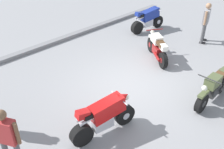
# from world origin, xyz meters

# --- Properties ---
(ground_plane) EXTENTS (40.00, 40.00, 0.00)m
(ground_plane) POSITION_xyz_m (0.00, 0.00, 0.00)
(ground_plane) COLOR gray
(curb_edge) EXTENTS (14.00, 0.30, 0.15)m
(curb_edge) POSITION_xyz_m (0.00, 4.60, 0.07)
(curb_edge) COLOR gray
(curb_edge) RESTS_ON ground
(motorcycle_red_sportbike) EXTENTS (1.96, 0.70, 1.14)m
(motorcycle_red_sportbike) POSITION_xyz_m (-2.15, -1.00, 0.59)
(motorcycle_red_sportbike) COLOR black
(motorcycle_red_sportbike) RESTS_ON ground
(motorcycle_cream_vintage) EXTENTS (1.17, 1.74, 1.07)m
(motorcycle_cream_vintage) POSITION_xyz_m (2.08, 0.57, 0.49)
(motorcycle_cream_vintage) COLOR black
(motorcycle_cream_vintage) RESTS_ON ground
(motorcycle_blue_sportbike) EXTENTS (1.96, 0.70, 1.14)m
(motorcycle_blue_sportbike) POSITION_xyz_m (4.04, 2.67, 0.59)
(motorcycle_blue_sportbike) COLOR black
(motorcycle_blue_sportbike) RESTS_ON ground
(motorcycle_olive_vintage) EXTENTS (1.96, 0.70, 1.07)m
(motorcycle_olive_vintage) POSITION_xyz_m (1.19, -2.27, 0.49)
(motorcycle_olive_vintage) COLOR black
(motorcycle_olive_vintage) RESTS_ON ground
(person_in_red_shirt) EXTENTS (0.49, 0.62, 1.72)m
(person_in_red_shirt) POSITION_xyz_m (-4.40, -0.38, 0.99)
(person_in_red_shirt) COLOR #59595B
(person_in_red_shirt) RESTS_ON ground
(person_in_gray_shirt) EXTENTS (0.66, 0.45, 1.77)m
(person_in_gray_shirt) POSITION_xyz_m (4.80, 0.14, 1.02)
(person_in_gray_shirt) COLOR #59595B
(person_in_gray_shirt) RESTS_ON ground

